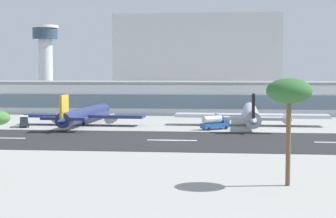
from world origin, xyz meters
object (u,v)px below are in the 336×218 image
control_tower (45,57)px  airliner_black_tail_gate_1 (251,115)px  airliner_gold_tail_gate_0 (84,115)px  palm_tree_0 (289,93)px  terminal_building (174,97)px  service_box_truck_1 (24,121)px  distant_hotel_block (198,58)px  service_fuel_truck_0 (215,122)px

control_tower → airliner_black_tail_gate_1: control_tower is taller
airliner_gold_tail_gate_0 → palm_tree_0: (51.66, -81.15, 10.38)m
terminal_building → palm_tree_0: (28.78, -133.88, 7.46)m
terminal_building → airliner_black_tail_gate_1: (27.80, -48.74, -2.79)m
control_tower → airliner_gold_tail_gate_0: 91.78m
control_tower → service_box_truck_1: 92.27m
distant_hotel_block → palm_tree_0: bearing=-84.1°
service_fuel_truck_0 → service_box_truck_1: 56.39m
distant_hotel_block → airliner_black_tail_gate_1: bearing=-81.1°
terminal_building → service_box_truck_1: bearing=-123.7°
service_fuel_truck_0 → service_box_truck_1: (-56.38, 0.92, -0.24)m
airliner_gold_tail_gate_0 → airliner_black_tail_gate_1: 50.85m
terminal_building → palm_tree_0: bearing=-77.9°
service_fuel_truck_0 → control_tower: bearing=95.0°
airliner_black_tail_gate_1 → distant_hotel_block: bearing=10.4°
palm_tree_0 → airliner_black_tail_gate_1: bearing=90.7°
service_box_truck_1 → distant_hotel_block: bearing=145.2°
terminal_building → airliner_black_tail_gate_1: bearing=-60.3°
control_tower → airliner_black_tail_gate_1: bearing=-40.7°
airliner_black_tail_gate_1 → airliner_gold_tail_gate_0: bearing=96.0°
terminal_building → palm_tree_0: palm_tree_0 is taller
control_tower → palm_tree_0: bearing=-60.8°
distant_hotel_block → service_fuel_truck_0: size_ratio=10.98×
airliner_black_tail_gate_1 → palm_tree_0: palm_tree_0 is taller
distant_hotel_block → service_fuel_truck_0: (12.38, -158.82, -21.69)m
distant_hotel_block → service_box_truck_1: bearing=-105.6°
terminal_building → service_box_truck_1: size_ratio=32.27×
terminal_building → palm_tree_0: 137.14m
control_tower → airliner_black_tail_gate_1: (89.45, -76.91, -19.29)m
terminal_building → airliner_black_tail_gate_1: 56.18m
airliner_gold_tail_gate_0 → distant_hotel_block: bearing=-7.8°
control_tower → service_fuel_truck_0: (78.71, -87.98, -20.63)m
distant_hotel_block → airliner_black_tail_gate_1: 150.92m
airliner_gold_tail_gate_0 → airliner_black_tail_gate_1: airliner_black_tail_gate_1 is taller
control_tower → distant_hotel_block: distant_hotel_block is taller
terminal_building → control_tower: (-61.64, 28.17, 16.50)m
distant_hotel_block → service_fuel_truck_0: distant_hotel_block is taller
control_tower → distant_hotel_block: (66.33, 70.84, 1.06)m
service_fuel_truck_0 → palm_tree_0: (11.71, -74.07, 11.59)m
service_fuel_truck_0 → airliner_black_tail_gate_1: bearing=9.1°
distant_hotel_block → terminal_building: bearing=-92.7°
service_box_truck_1 → palm_tree_0: bearing=23.0°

